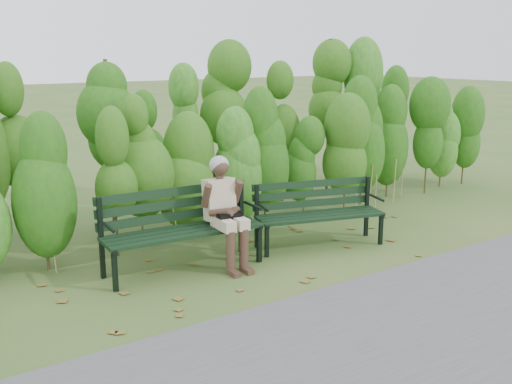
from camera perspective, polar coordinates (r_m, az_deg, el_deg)
ground at (r=6.90m, az=1.65°, el=-6.63°), size 80.00×80.00×0.00m
footpath at (r=5.42m, az=15.83°, el=-12.88°), size 60.00×2.50×0.01m
hedge_band at (r=8.14m, az=-6.06°, el=5.51°), size 11.04×1.67×2.42m
leaf_litter at (r=6.92m, az=4.62°, el=-6.59°), size 5.88×1.99×0.01m
bench_left at (r=6.62m, az=-7.30°, el=-2.90°), size 1.79×0.69×0.88m
bench_right at (r=7.42m, az=5.83°, el=-1.53°), size 1.65×0.93×0.78m
seated_woman at (r=6.61m, az=-3.01°, el=-1.20°), size 0.48×0.71×1.23m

